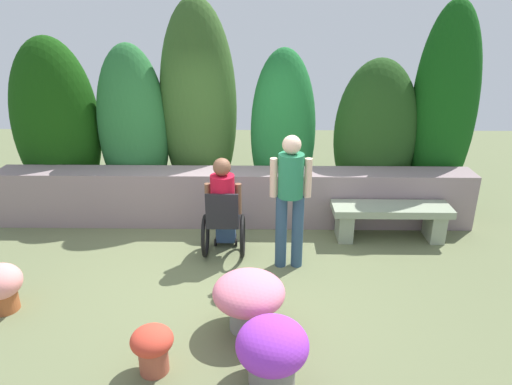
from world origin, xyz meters
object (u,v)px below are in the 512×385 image
Objects in this scene: stone_bench at (390,217)px; flower_pot_purple_near at (152,346)px; person_standing_companion at (290,193)px; flower_pot_terracotta_by_wall at (249,297)px; flower_pot_red_accent at (1,285)px; flower_pot_small_foreground at (272,350)px; person_in_wheelchair at (224,210)px.

stone_bench reaches higher than flower_pot_purple_near.
person_standing_companion is 1.45m from flower_pot_terracotta_by_wall.
flower_pot_terracotta_by_wall is at bearing -5.65° from flower_pot_red_accent.
flower_pot_small_foreground is (2.84, -0.98, 0.03)m from flower_pot_red_accent.
person_in_wheelchair is 2.20m from flower_pot_purple_near.
person_standing_companion reaches higher than flower_pot_purple_near.
person_standing_companion reaches higher than flower_pot_red_accent.
person_in_wheelchair is 0.93m from person_standing_companion.
flower_pot_terracotta_by_wall is (0.83, 0.62, 0.09)m from flower_pot_purple_near.
person_in_wheelchair is 2.60m from flower_pot_red_accent.
stone_bench is 2.57× the size of flower_pot_small_foreground.
flower_pot_purple_near is 1.04m from flower_pot_terracotta_by_wall.
flower_pot_red_accent is (-3.08, -0.97, -0.67)m from person_standing_companion.
stone_bench is 0.96× the size of person_standing_companion.
flower_pot_terracotta_by_wall is at bearing -69.73° from person_in_wheelchair.
flower_pot_red_accent is at bearing -164.94° from stone_bench.
person_standing_companion is 3.14× the size of flower_pot_red_accent.
flower_pot_red_accent is (-2.62, 0.26, -0.06)m from flower_pot_terracotta_by_wall.
flower_pot_small_foreground is (0.22, -0.72, -0.03)m from flower_pot_terracotta_by_wall.
flower_pot_small_foreground is (-0.24, -1.95, -0.64)m from person_standing_companion.
flower_pot_purple_near is at bearing -95.65° from person_in_wheelchair.
flower_pot_small_foreground is at bearing -68.69° from person_in_wheelchair.
flower_pot_terracotta_by_wall is at bearing -103.97° from person_standing_companion.
flower_pot_red_accent is 3.00m from flower_pot_small_foreground.
person_in_wheelchair is 2.50× the size of flower_pot_red_accent.
person_standing_companion is (-1.43, -0.75, 0.64)m from stone_bench.
stone_bench is 1.74m from person_standing_companion.
person_in_wheelchair reaches higher than flower_pot_red_accent.
flower_pot_terracotta_by_wall is at bearing 106.76° from flower_pot_small_foreground.
flower_pot_small_foreground is at bearing -90.54° from person_standing_companion.
flower_pot_red_accent is at bearing 174.35° from flower_pot_terracotta_by_wall.
stone_bench is 3.76m from flower_pot_purple_near.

